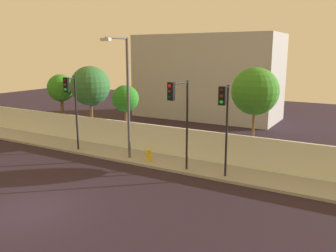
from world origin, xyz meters
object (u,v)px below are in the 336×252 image
(traffic_light_center, at_px, (224,112))
(street_lamp_curbside, at_px, (125,89))
(roadside_tree_midright, at_px, (125,99))
(traffic_light_left, at_px, (71,98))
(traffic_light_right, at_px, (179,107))
(roadside_tree_leftmost, at_px, (61,88))
(roadside_tree_rightmost, at_px, (255,91))
(roadside_tree_midleft, at_px, (90,86))
(fire_hydrant, at_px, (149,154))

(traffic_light_center, bearing_deg, street_lamp_curbside, 176.19)
(traffic_light_center, distance_m, roadside_tree_midright, 9.48)
(traffic_light_left, relative_size, traffic_light_right, 0.98)
(roadside_tree_midright, bearing_deg, roadside_tree_leftmost, 180.00)
(traffic_light_left, bearing_deg, roadside_tree_rightmost, 18.62)
(roadside_tree_midleft, relative_size, roadside_tree_midright, 1.30)
(traffic_light_right, height_order, roadside_tree_midright, traffic_light_right)
(roadside_tree_midleft, bearing_deg, roadside_tree_leftmost, -180.00)
(roadside_tree_midright, bearing_deg, fire_hydrant, -37.86)
(traffic_light_center, xyz_separation_m, traffic_light_right, (-2.35, -0.33, 0.13))
(street_lamp_curbside, bearing_deg, fire_hydrant, 7.85)
(traffic_light_center, height_order, roadside_tree_midleft, roadside_tree_midleft)
(traffic_light_right, bearing_deg, roadside_tree_rightmost, 55.00)
(street_lamp_curbside, height_order, roadside_tree_leftmost, street_lamp_curbside)
(roadside_tree_rightmost, bearing_deg, traffic_light_right, -125.00)
(traffic_light_center, distance_m, roadside_tree_midleft, 12.51)
(traffic_light_center, distance_m, traffic_light_right, 2.38)
(roadside_tree_midright, xyz_separation_m, roadside_tree_rightmost, (9.17, 0.00, 1.03))
(roadside_tree_leftmost, bearing_deg, traffic_light_left, -37.50)
(street_lamp_curbside, distance_m, roadside_tree_leftmost, 9.30)
(traffic_light_center, relative_size, roadside_tree_midleft, 0.86)
(street_lamp_curbside, distance_m, roadside_tree_rightmost, 7.47)
(traffic_light_center, bearing_deg, roadside_tree_midright, 157.41)
(traffic_light_center, distance_m, street_lamp_curbside, 6.38)
(traffic_light_center, xyz_separation_m, roadside_tree_leftmost, (-15.02, 3.64, 0.11))
(fire_hydrant, height_order, roadside_tree_leftmost, roadside_tree_leftmost)
(roadside_tree_midright, relative_size, roadside_tree_rightmost, 0.75)
(roadside_tree_midleft, height_order, roadside_tree_midright, roadside_tree_midleft)
(traffic_light_right, distance_m, roadside_tree_rightmost, 4.88)
(traffic_light_left, distance_m, fire_hydrant, 6.28)
(traffic_light_left, distance_m, street_lamp_curbside, 4.07)
(roadside_tree_leftmost, xyz_separation_m, roadside_tree_rightmost, (15.45, 0.00, 0.60))
(traffic_light_center, distance_m, roadside_tree_leftmost, 15.46)
(street_lamp_curbside, relative_size, roadside_tree_midright, 1.68)
(traffic_light_center, xyz_separation_m, roadside_tree_midleft, (-11.96, 3.64, 0.42))
(traffic_light_left, bearing_deg, fire_hydrant, 6.28)
(traffic_light_right, height_order, street_lamp_curbside, street_lamp_curbside)
(traffic_light_right, xyz_separation_m, fire_hydrant, (-2.51, 0.95, -3.16))
(traffic_light_right, relative_size, roadside_tree_midright, 1.15)
(traffic_light_center, relative_size, roadside_tree_rightmost, 0.84)
(traffic_light_left, bearing_deg, street_lamp_curbside, 5.71)
(street_lamp_curbside, xyz_separation_m, roadside_tree_midleft, (-5.64, 3.22, -0.34))
(traffic_light_left, relative_size, roadside_tree_midright, 1.13)
(street_lamp_curbside, bearing_deg, roadside_tree_rightmost, 25.50)
(traffic_light_right, distance_m, roadside_tree_leftmost, 13.28)
(fire_hydrant, distance_m, roadside_tree_midright, 5.61)
(roadside_tree_midright, height_order, roadside_tree_rightmost, roadside_tree_rightmost)
(traffic_light_center, height_order, traffic_light_right, traffic_light_right)
(roadside_tree_midleft, bearing_deg, fire_hydrant, -23.02)
(traffic_light_left, bearing_deg, traffic_light_center, -0.12)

